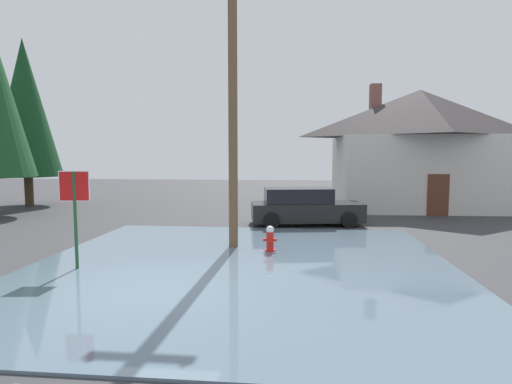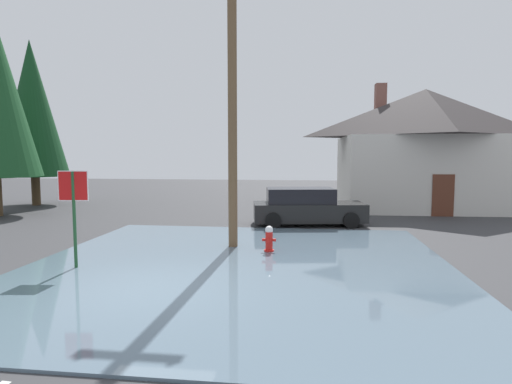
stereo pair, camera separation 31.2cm
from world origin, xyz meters
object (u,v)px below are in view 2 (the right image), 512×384
at_px(fire_hydrant, 269,240).
at_px(house, 424,147).
at_px(parked_car, 306,207).
at_px(pine_tree_tall_left, 32,109).
at_px(stop_sign_near, 74,199).
at_px(utility_pole, 232,95).

bearing_deg(fire_hydrant, house, 57.51).
bearing_deg(parked_car, fire_hydrant, -101.79).
relative_size(house, pine_tree_tall_left, 1.01).
bearing_deg(parked_car, stop_sign_near, -127.39).
xyz_separation_m(stop_sign_near, fire_hydrant, (4.72, 2.40, -1.41)).
xyz_separation_m(stop_sign_near, parked_car, (5.80, 7.59, -1.07)).
bearing_deg(pine_tree_tall_left, stop_sign_near, -52.19).
distance_m(stop_sign_near, utility_pole, 5.45).
relative_size(fire_hydrant, pine_tree_tall_left, 0.09).
bearing_deg(fire_hydrant, pine_tree_tall_left, 144.81).
distance_m(utility_pole, pine_tree_tall_left, 16.52).
xyz_separation_m(fire_hydrant, parked_car, (1.08, 5.19, 0.34)).
height_order(fire_hydrant, utility_pole, utility_pole).
relative_size(utility_pole, pine_tree_tall_left, 0.97).
bearing_deg(parked_car, utility_pole, -116.03).
relative_size(stop_sign_near, utility_pole, 0.28).
bearing_deg(stop_sign_near, parked_car, 52.61).
bearing_deg(utility_pole, house, 52.21).
xyz_separation_m(utility_pole, house, (8.58, 11.06, -1.38)).
distance_m(stop_sign_near, house, 18.58).
distance_m(house, parked_car, 9.37).
height_order(utility_pole, house, utility_pole).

